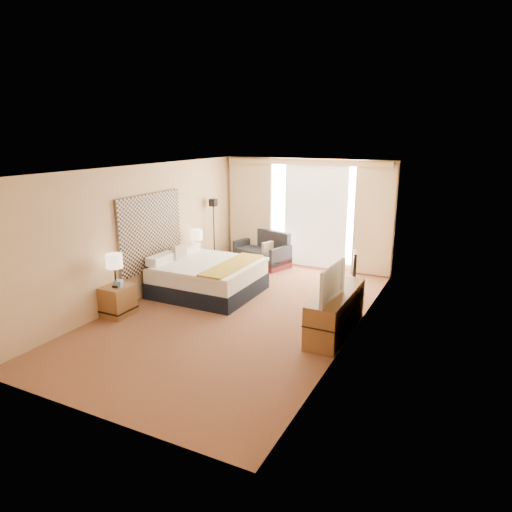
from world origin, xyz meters
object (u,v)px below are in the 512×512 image
at_px(nightstand_right, 196,266).
at_px(loveseat, 263,254).
at_px(media_dresser, 336,312).
at_px(lamp_right, 196,235).
at_px(desk_chair, 346,282).
at_px(television, 327,282).
at_px(floor_lamp, 214,219).
at_px(nightstand_left, 118,301).
at_px(bed, 208,277).
at_px(lamp_left, 114,262).

bearing_deg(nightstand_right, loveseat, 59.45).
distance_m(nightstand_right, media_dresser, 3.97).
bearing_deg(lamp_right, desk_chair, -3.91).
height_order(desk_chair, television, television).
xyz_separation_m(media_dresser, floor_lamp, (-3.73, 2.31, 0.84)).
bearing_deg(television, media_dresser, -4.14).
bearing_deg(nightstand_left, nightstand_right, 90.00).
bearing_deg(floor_lamp, bed, -62.96).
xyz_separation_m(floor_lamp, lamp_left, (0.07, -3.41, -0.17)).
height_order(loveseat, lamp_right, lamp_right).
distance_m(nightstand_right, lamp_left, 2.66).
xyz_separation_m(nightstand_left, lamp_right, (0.05, 2.50, 0.71)).
height_order(nightstand_right, desk_chair, desk_chair).
distance_m(bed, lamp_left, 2.04).
relative_size(media_dresser, television, 1.84).
bearing_deg(lamp_right, media_dresser, -21.68).
xyz_separation_m(loveseat, desk_chair, (2.60, -1.82, 0.19)).
relative_size(nightstand_left, desk_chair, 0.52).
distance_m(lamp_left, lamp_right, 2.55).
bearing_deg(nightstand_right, desk_chair, -3.83).
height_order(media_dresser, loveseat, loveseat).
height_order(loveseat, desk_chair, desk_chair).
distance_m(nightstand_left, bed, 1.90).
bearing_deg(lamp_right, nightstand_left, -91.08).
xyz_separation_m(loveseat, lamp_left, (-0.90, -4.14, 0.74)).
relative_size(media_dresser, lamp_left, 2.97).
xyz_separation_m(media_dresser, desk_chair, (-0.16, 1.21, 0.12)).
relative_size(lamp_left, lamp_right, 1.09).
distance_m(loveseat, desk_chair, 3.18).
relative_size(nightstand_right, bed, 0.28).
xyz_separation_m(nightstand_right, floor_lamp, (-0.03, 0.86, 0.91)).
bearing_deg(nightstand_right, lamp_right, 2.52).
xyz_separation_m(desk_chair, lamp_right, (-3.49, 0.24, 0.51)).
xyz_separation_m(media_dresser, bed, (-2.89, 0.67, -0.00)).
relative_size(loveseat, lamp_left, 2.50).
height_order(lamp_left, television, television).
distance_m(floor_lamp, lamp_left, 3.42).
bearing_deg(bed, media_dresser, -13.03).
bearing_deg(television, loveseat, 40.95).
bearing_deg(bed, nightstand_left, -115.22).
relative_size(floor_lamp, desk_chair, 1.58).
bearing_deg(floor_lamp, nightstand_left, -89.49).
bearing_deg(television, bed, 71.91).
height_order(nightstand_left, bed, bed).
xyz_separation_m(media_dresser, television, (-0.05, -0.41, 0.63)).
relative_size(nightstand_right, desk_chair, 0.52).
relative_size(floor_lamp, lamp_right, 3.01).
height_order(floor_lamp, lamp_left, floor_lamp).
bearing_deg(loveseat, media_dresser, -28.90).
distance_m(bed, loveseat, 2.37).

